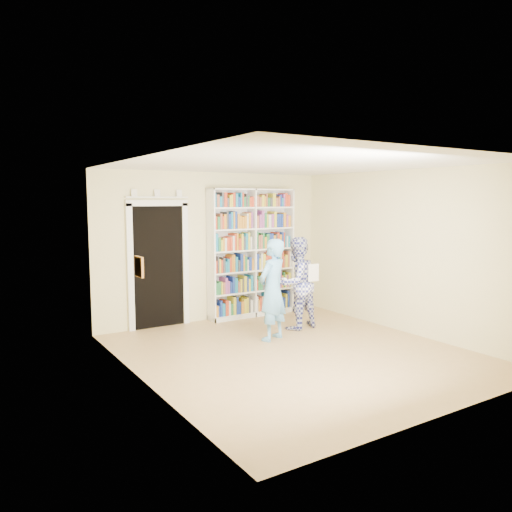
# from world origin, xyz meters

# --- Properties ---
(floor) EXTENTS (5.00, 5.00, 0.00)m
(floor) POSITION_xyz_m (0.00, 0.00, 0.00)
(floor) COLOR #A58250
(floor) RESTS_ON ground
(ceiling) EXTENTS (5.00, 5.00, 0.00)m
(ceiling) POSITION_xyz_m (0.00, 0.00, 2.70)
(ceiling) COLOR white
(ceiling) RESTS_ON wall_back
(wall_back) EXTENTS (4.50, 0.00, 4.50)m
(wall_back) POSITION_xyz_m (0.00, 2.50, 1.35)
(wall_back) COLOR beige
(wall_back) RESTS_ON floor
(wall_left) EXTENTS (0.00, 5.00, 5.00)m
(wall_left) POSITION_xyz_m (-2.25, 0.00, 1.35)
(wall_left) COLOR beige
(wall_left) RESTS_ON floor
(wall_right) EXTENTS (0.00, 5.00, 5.00)m
(wall_right) POSITION_xyz_m (2.25, 0.00, 1.35)
(wall_right) COLOR beige
(wall_right) RESTS_ON floor
(bookshelf) EXTENTS (1.75, 0.33, 2.41)m
(bookshelf) POSITION_xyz_m (0.71, 2.34, 1.22)
(bookshelf) COLOR white
(bookshelf) RESTS_ON floor
(doorway) EXTENTS (1.10, 0.08, 2.43)m
(doorway) POSITION_xyz_m (-1.10, 2.48, 1.18)
(doorway) COLOR black
(doorway) RESTS_ON floor
(wall_art) EXTENTS (0.03, 0.25, 0.25)m
(wall_art) POSITION_xyz_m (-2.23, 0.20, 1.40)
(wall_art) COLOR maroon
(wall_art) RESTS_ON wall_left
(man_blue) EXTENTS (0.69, 0.58, 1.60)m
(man_blue) POSITION_xyz_m (0.11, 0.76, 0.80)
(man_blue) COLOR #62A5D9
(man_blue) RESTS_ON floor
(man_plaid) EXTENTS (0.84, 0.69, 1.58)m
(man_plaid) POSITION_xyz_m (0.85, 1.12, 0.79)
(man_plaid) COLOR navy
(man_plaid) RESTS_ON floor
(paper_sheet) EXTENTS (0.21, 0.02, 0.29)m
(paper_sheet) POSITION_xyz_m (1.00, 0.85, 0.99)
(paper_sheet) COLOR white
(paper_sheet) RESTS_ON man_plaid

